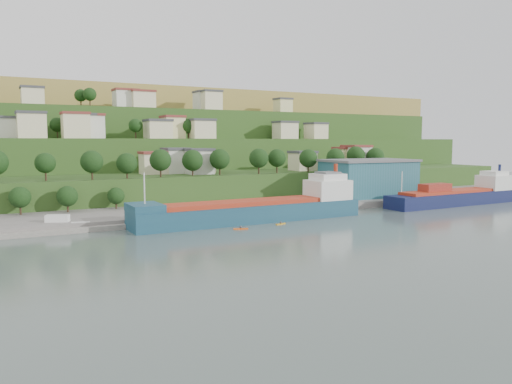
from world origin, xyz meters
TOP-DOWN VIEW (x-y plane):
  - ground at (0.00, 0.00)m, footprint 500.00×500.00m
  - quay at (20.00, 28.00)m, footprint 220.00×26.00m
  - pebble_beach at (-55.00, 22.00)m, footprint 40.00×18.00m
  - hillside at (-0.00, 168.66)m, footprint 360.00×210.94m
  - cargo_ship_near at (-5.07, 9.32)m, footprint 64.06×10.59m
  - cargo_ship_far at (70.21, 7.83)m, footprint 54.53×10.08m
  - warehouse at (48.80, 28.12)m, footprint 31.80×20.33m
  - caravan at (-53.67, 19.82)m, footprint 5.75×4.09m
  - dinghy at (-48.94, 16.66)m, footprint 4.49×2.48m
  - kayak_orange at (-14.83, 0.21)m, footprint 3.55×1.87m
  - kayak_yellow at (-2.68, 1.74)m, footprint 3.21×1.42m

SIDE VIEW (x-z plane):
  - ground at x=0.00m, z-range 0.00..0.00m
  - quay at x=20.00m, z-range -2.00..2.00m
  - pebble_beach at x=-55.00m, z-range -1.20..1.20m
  - hillside at x=0.00m, z-range -47.91..48.09m
  - kayak_yellow at x=-2.68m, z-range -0.16..0.63m
  - kayak_orange at x=-14.83m, z-range -0.18..0.71m
  - dinghy at x=-48.94m, z-range 1.20..2.05m
  - cargo_ship_far at x=70.21m, z-range -5.05..9.72m
  - caravan at x=-53.67m, z-range 1.20..3.67m
  - cargo_ship_near at x=-5.07m, z-range -5.60..10.85m
  - warehouse at x=48.80m, z-range 2.03..14.83m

